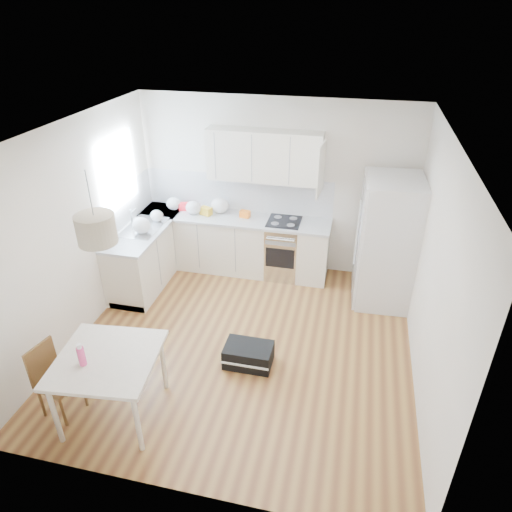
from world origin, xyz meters
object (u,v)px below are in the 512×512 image
at_px(refrigerator, 388,242).
at_px(dining_chair, 59,382).
at_px(dining_table, 108,364).
at_px(gym_bag, 248,355).

height_order(refrigerator, dining_chair, refrigerator).
relative_size(refrigerator, dining_table, 1.70).
bearing_deg(dining_chair, dining_table, 22.15).
bearing_deg(dining_chair, refrigerator, 54.04).
xyz_separation_m(dining_chair, gym_bag, (1.74, 1.15, -0.29)).
bearing_deg(dining_chair, gym_bag, 45.46).
distance_m(refrigerator, dining_table, 3.98).
relative_size(dining_table, gym_bag, 1.90).
bearing_deg(gym_bag, dining_chair, -146.67).
height_order(dining_chair, gym_bag, dining_chair).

